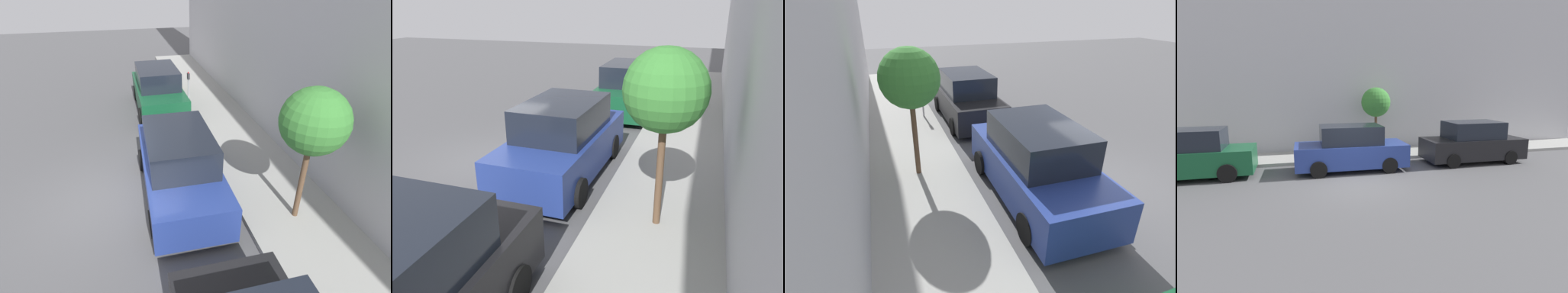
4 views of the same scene
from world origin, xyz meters
The scene contains 6 objects.
ground_plane centered at (0.00, 0.00, 0.00)m, with size 60.00×60.00×0.00m, color #515154.
sidewalk centered at (4.83, 0.00, 0.07)m, with size 2.65×32.00×0.15m.
parked_suv_nearest centered at (2.20, -6.10, 0.93)m, with size 2.08×4.81×1.98m.
parked_suv_second centered at (2.14, -0.10, 0.93)m, with size 2.08×4.84×1.98m.
parking_meter_near centered at (3.95, -6.63, 1.01)m, with size 0.11×0.15×1.40m.
street_tree centered at (4.83, -1.94, 2.82)m, with size 1.53×1.53×3.45m.
Camera 3 is at (5.55, 5.74, 4.54)m, focal length 28.00 mm.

